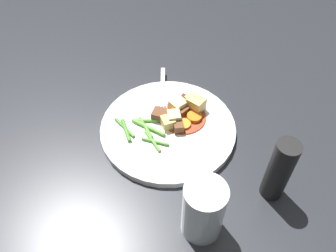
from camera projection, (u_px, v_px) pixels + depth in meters
The scene contains 26 objects.
ground_plane at pixel (168, 131), 0.73m from camera, with size 3.00×3.00×0.00m, color #26282D.
dinner_plate at pixel (168, 128), 0.73m from camera, with size 0.28×0.28×0.02m, color white.
stew_sauce at pixel (182, 116), 0.74m from camera, with size 0.10×0.10×0.00m, color #93381E.
carrot_slice_0 at pixel (184, 124), 0.72m from camera, with size 0.03×0.03×0.01m, color orange.
carrot_slice_1 at pixel (188, 106), 0.75m from camera, with size 0.03×0.03×0.01m, color orange.
carrot_slice_2 at pixel (194, 117), 0.73m from camera, with size 0.03×0.03×0.01m, color orange.
carrot_slice_3 at pixel (168, 115), 0.74m from camera, with size 0.03×0.03×0.01m, color orange.
potato_chunk_0 at pixel (168, 122), 0.71m from camera, with size 0.03×0.03×0.02m, color #DBBC6B.
potato_chunk_1 at pixel (178, 106), 0.74m from camera, with size 0.03×0.03×0.03m, color #EAD68C.
potato_chunk_2 at pixel (174, 118), 0.72m from camera, with size 0.03×0.03×0.03m, color #EAD68C.
potato_chunk_3 at pixel (192, 100), 0.76m from camera, with size 0.02×0.03×0.02m, color #DBBC6B.
potato_chunk_4 at pixel (195, 103), 0.74m from camera, with size 0.03×0.04×0.03m, color #DBBC6B.
meat_chunk_0 at pixel (185, 100), 0.76m from camera, with size 0.02×0.02×0.02m, color #4C2B19.
meat_chunk_1 at pixel (161, 114), 0.73m from camera, with size 0.03×0.03×0.02m, color brown.
meat_chunk_2 at pixel (178, 126), 0.71m from camera, with size 0.02×0.03×0.02m, color brown.
meat_chunk_3 at pixel (183, 111), 0.74m from camera, with size 0.02×0.03×0.02m, color brown.
green_bean_0 at pixel (126, 130), 0.71m from camera, with size 0.01×0.01×0.06m, color #4C8E33.
green_bean_1 at pixel (155, 142), 0.69m from camera, with size 0.01×0.01×0.06m, color #4C8E33.
green_bean_2 at pixel (149, 128), 0.71m from camera, with size 0.01×0.01×0.08m, color #66AD42.
green_bean_3 at pixel (153, 141), 0.69m from camera, with size 0.01×0.01×0.06m, color #599E38.
green_bean_4 at pixel (152, 120), 0.73m from camera, with size 0.01×0.01×0.08m, color #66AD42.
green_bean_5 at pixel (146, 128), 0.71m from camera, with size 0.01×0.01×0.06m, color #599E38.
green_bean_6 at pixel (124, 128), 0.71m from camera, with size 0.01×0.01×0.07m, color #4C8E33.
fork at pixel (162, 94), 0.78m from camera, with size 0.12×0.15×0.00m.
water_glass at pixel (203, 210), 0.54m from camera, with size 0.07×0.07×0.12m, color silver.
pepper_mill at pixel (279, 170), 0.58m from camera, with size 0.04×0.04×0.14m, color black.
Camera 1 is at (-0.30, -0.37, 0.56)m, focal length 36.66 mm.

